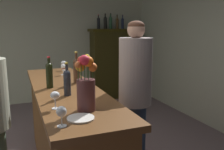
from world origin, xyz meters
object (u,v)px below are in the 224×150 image
at_px(wine_bottle_chardonnay, 49,74).
at_px(display_bottle_midleft, 105,22).
at_px(wine_glass_front, 63,67).
at_px(wine_bottle_merlot, 76,69).
at_px(wine_bottle_malbec, 67,81).
at_px(flower_arrangement, 86,85).
at_px(wine_glass_rear, 61,112).
at_px(wine_glass_mid, 55,96).
at_px(display_bottle_left, 99,23).
at_px(bar_counter, 67,134).
at_px(display_cabinet, 111,62).
at_px(wine_glass_spare, 64,63).
at_px(bartender, 135,97).
at_px(display_bottle_center, 111,22).
at_px(cheese_plate, 81,118).
at_px(display_bottle_right, 123,23).
at_px(display_bottle_midright, 117,23).

xyz_separation_m(wine_bottle_chardonnay, display_bottle_midleft, (1.65, 2.87, 0.58)).
relative_size(wine_glass_front, display_bottle_midleft, 0.41).
relative_size(wine_bottle_merlot, display_bottle_midleft, 1.02).
xyz_separation_m(wine_bottle_malbec, flower_arrangement, (0.05, -0.46, 0.06)).
height_order(wine_bottle_merlot, wine_glass_rear, wine_bottle_merlot).
bearing_deg(wine_glass_front, wine_bottle_merlot, -84.44).
xyz_separation_m(wine_glass_mid, flower_arrangement, (0.21, -0.12, 0.09)).
xyz_separation_m(wine_bottle_malbec, display_bottle_left, (1.38, 3.22, 0.59)).
relative_size(bar_counter, wine_bottle_chardonnay, 7.54).
distance_m(display_cabinet, wine_bottle_merlot, 3.13).
xyz_separation_m(bar_counter, wine_glass_spare, (0.18, 1.02, 0.63)).
bearing_deg(bartender, wine_glass_rear, 52.73).
distance_m(wine_bottle_malbec, bartender, 0.75).
bearing_deg(wine_glass_mid, display_bottle_center, 62.79).
bearing_deg(display_bottle_midleft, wine_glass_rear, -113.64).
bearing_deg(display_bottle_center, bartender, -106.80).
xyz_separation_m(cheese_plate, display_bottle_midleft, (1.58, 3.84, 0.72)).
distance_m(wine_bottle_chardonnay, bartender, 0.91).
height_order(display_bottle_right, bartender, display_bottle_right).
bearing_deg(wine_glass_front, display_bottle_midleft, 57.75).
relative_size(wine_bottle_malbec, wine_glass_rear, 2.29).
height_order(wine_bottle_malbec, wine_glass_spare, wine_bottle_malbec).
bearing_deg(flower_arrangement, display_bottle_right, 62.41).
bearing_deg(wine_glass_spare, display_bottle_right, 46.87).
distance_m(wine_glass_rear, display_bottle_midleft, 4.33).
relative_size(display_bottle_midright, bartender, 0.19).
height_order(display_cabinet, wine_glass_mid, display_cabinet).
bearing_deg(flower_arrangement, display_cabinet, 66.08).
distance_m(display_bottle_midright, display_bottle_right, 0.14).
height_order(wine_glass_mid, flower_arrangement, flower_arrangement).
bearing_deg(wine_glass_rear, display_bottle_midleft, 66.36).
bearing_deg(display_bottle_center, flower_arrangement, -113.79).
bearing_deg(wine_bottle_malbec, display_bottle_right, 58.52).
relative_size(wine_glass_rear, display_bottle_midleft, 0.39).
height_order(bar_counter, display_bottle_midright, display_bottle_midright).
relative_size(bar_counter, bartender, 1.41).
distance_m(wine_glass_spare, cheese_plate, 1.99).
distance_m(wine_glass_front, wine_glass_spare, 0.34).
xyz_separation_m(wine_bottle_chardonnay, display_bottle_center, (1.78, 2.87, 0.59)).
xyz_separation_m(display_bottle_midleft, display_bottle_center, (0.13, -0.00, 0.00)).
height_order(wine_bottle_malbec, flower_arrangement, flower_arrangement).
bearing_deg(wine_glass_spare, wine_glass_mid, -102.65).
height_order(wine_glass_mid, display_bottle_left, display_bottle_left).
relative_size(display_cabinet, bartender, 0.94).
distance_m(wine_bottle_chardonnay, wine_glass_rear, 1.06).
relative_size(wine_glass_rear, flower_arrangement, 0.32).
distance_m(wine_bottle_merlot, display_bottle_left, 3.03).
height_order(display_bottle_midright, display_bottle_right, display_bottle_midright).
bearing_deg(cheese_plate, flower_arrangement, 62.77).
height_order(wine_bottle_merlot, wine_glass_mid, wine_bottle_merlot).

